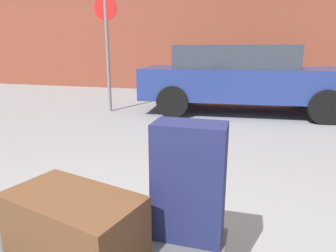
{
  "coord_description": "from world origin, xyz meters",
  "views": [
    {
      "loc": [
        0.68,
        -1.1,
        1.31
      ],
      "look_at": [
        0.0,
        1.2,
        0.69
      ],
      "focal_mm": 31.12,
      "sensor_mm": 36.0,
      "label": 1
    }
  ],
  "objects_px": {
    "suitcase_navy_front_left": "(189,182)",
    "no_parking_sign": "(107,42)",
    "parked_car": "(241,77)",
    "duffel_bag_brown_stacked_top": "(74,225)"
  },
  "relations": [
    {
      "from": "parked_car",
      "to": "no_parking_sign",
      "type": "relative_size",
      "value": 1.84
    },
    {
      "from": "duffel_bag_brown_stacked_top",
      "to": "no_parking_sign",
      "type": "height_order",
      "value": "no_parking_sign"
    },
    {
      "from": "parked_car",
      "to": "no_parking_sign",
      "type": "distance_m",
      "value": 2.97
    },
    {
      "from": "duffel_bag_brown_stacked_top",
      "to": "parked_car",
      "type": "relative_size",
      "value": 0.15
    },
    {
      "from": "suitcase_navy_front_left",
      "to": "no_parking_sign",
      "type": "distance_m",
      "value": 5.29
    },
    {
      "from": "duffel_bag_brown_stacked_top",
      "to": "suitcase_navy_front_left",
      "type": "relative_size",
      "value": 1.05
    },
    {
      "from": "duffel_bag_brown_stacked_top",
      "to": "no_parking_sign",
      "type": "xyz_separation_m",
      "value": [
        -2.27,
        4.73,
        1.0
      ]
    },
    {
      "from": "suitcase_navy_front_left",
      "to": "no_parking_sign",
      "type": "bearing_deg",
      "value": 121.3
    },
    {
      "from": "no_parking_sign",
      "to": "suitcase_navy_front_left",
      "type": "bearing_deg",
      "value": -58.01
    },
    {
      "from": "duffel_bag_brown_stacked_top",
      "to": "suitcase_navy_front_left",
      "type": "xyz_separation_m",
      "value": [
        0.5,
        0.3,
        0.16
      ]
    }
  ]
}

